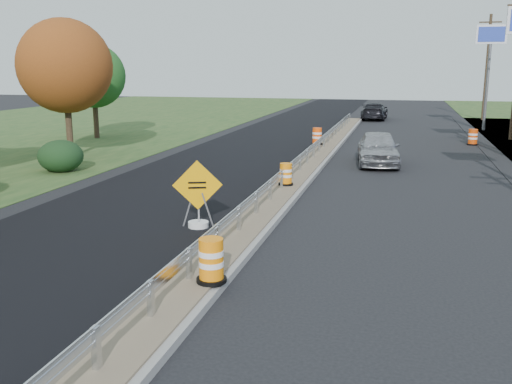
% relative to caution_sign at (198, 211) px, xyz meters
% --- Properties ---
extents(ground, '(140.00, 140.00, 0.00)m').
position_rel_caution_sign_xyz_m(ground, '(1.50, 1.31, -0.53)').
color(ground, black).
rests_on(ground, ground).
extents(milled_overlay, '(7.20, 120.00, 0.01)m').
position_rel_caution_sign_xyz_m(milled_overlay, '(-2.90, 11.31, -0.53)').
color(milled_overlay, black).
rests_on(milled_overlay, ground).
extents(median, '(1.60, 55.00, 0.23)m').
position_rel_caution_sign_xyz_m(median, '(1.50, 9.31, -0.42)').
color(median, gray).
rests_on(median, ground).
extents(guardrail, '(0.10, 46.15, 0.72)m').
position_rel_caution_sign_xyz_m(guardrail, '(1.50, 10.31, 0.19)').
color(guardrail, silver).
rests_on(guardrail, median).
extents(pylon_sign_north, '(2.20, 0.30, 7.90)m').
position_rel_caution_sign_xyz_m(pylon_sign_north, '(12.00, 31.31, 5.94)').
color(pylon_sign_north, slate).
rests_on(pylon_sign_north, ground).
extents(utility_pole_north, '(1.90, 0.26, 9.40)m').
position_rel_caution_sign_xyz_m(utility_pole_north, '(13.00, 40.31, 4.40)').
color(utility_pole_north, '#473523').
rests_on(utility_pole_north, ground).
extents(hedge_north, '(2.09, 2.09, 1.52)m').
position_rel_caution_sign_xyz_m(hedge_north, '(-9.50, 7.31, 0.23)').
color(hedge_north, black).
rests_on(hedge_north, ground).
extents(tree_near_red, '(4.95, 4.95, 7.35)m').
position_rel_caution_sign_xyz_m(tree_near_red, '(-11.50, 11.31, 4.33)').
color(tree_near_red, '#473523').
rests_on(tree_near_red, ground).
extents(tree_near_back, '(4.29, 4.29, 6.37)m').
position_rel_caution_sign_xyz_m(tree_near_back, '(-14.50, 19.31, 3.68)').
color(tree_near_back, '#473523').
rests_on(tree_near_back, ground).
extents(caution_sign, '(1.44, 0.63, 2.09)m').
position_rel_caution_sign_xyz_m(caution_sign, '(0.00, 0.00, 0.00)').
color(caution_sign, white).
rests_on(caution_sign, ground).
extents(barrel_median_near, '(0.67, 0.67, 0.98)m').
position_rel_caution_sign_xyz_m(barrel_median_near, '(2.05, -4.76, 0.17)').
color(barrel_median_near, black).
rests_on(barrel_median_near, median).
extents(barrel_median_mid, '(0.59, 0.59, 0.87)m').
position_rel_caution_sign_xyz_m(barrel_median_mid, '(1.54, 5.91, 0.12)').
color(barrel_median_mid, black).
rests_on(barrel_median_mid, median).
extents(barrel_median_far, '(0.69, 0.69, 1.01)m').
position_rel_caution_sign_xyz_m(barrel_median_far, '(0.95, 18.21, 0.18)').
color(barrel_median_far, black).
rests_on(barrel_median_far, median).
extents(barrel_shoulder_mid, '(0.68, 0.68, 1.00)m').
position_rel_caution_sign_xyz_m(barrel_shoulder_mid, '(10.25, 22.09, -0.05)').
color(barrel_shoulder_mid, black).
rests_on(barrel_shoulder_mid, ground).
extents(car_silver, '(2.47, 5.09, 1.67)m').
position_rel_caution_sign_xyz_m(car_silver, '(4.79, 13.18, 0.30)').
color(car_silver, '#A8A8AD').
rests_on(car_silver, ground).
extents(car_dark_far, '(2.35, 5.50, 1.58)m').
position_rel_caution_sign_xyz_m(car_dark_far, '(3.30, 38.52, 0.26)').
color(car_dark_far, black).
rests_on(car_dark_far, ground).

